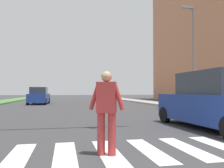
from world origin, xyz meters
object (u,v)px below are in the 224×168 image
(sedan_midblock, at_px, (39,96))
(pedestrian_performer, at_px, (106,109))
(suv_crossing, at_px, (213,102))
(street_lamp_right, at_px, (192,47))

(sedan_midblock, bearing_deg, pedestrian_performer, -80.53)
(pedestrian_performer, relative_size, sedan_midblock, 0.38)
(suv_crossing, bearing_deg, sedan_midblock, 113.04)
(suv_crossing, distance_m, sedan_midblock, 19.58)
(suv_crossing, relative_size, sedan_midblock, 1.06)
(street_lamp_right, relative_size, sedan_midblock, 1.70)
(pedestrian_performer, bearing_deg, suv_crossing, 31.29)
(street_lamp_right, height_order, pedestrian_performer, street_lamp_right)
(street_lamp_right, distance_m, sedan_midblock, 15.76)
(street_lamp_right, height_order, sedan_midblock, street_lamp_right)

